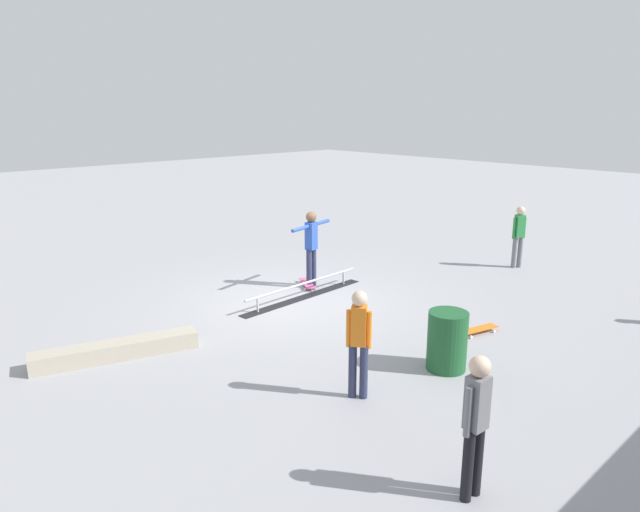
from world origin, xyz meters
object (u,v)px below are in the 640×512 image
object	(u,v)px
grind_rail	(304,291)
bystander_grey_shirt	(476,420)
loose_skateboard_orange	(478,329)
skateboard_main	(307,283)
trash_bin	(447,341)
skate_ledge	(116,350)
bystander_green_shirt	(519,233)
bystander_orange_shirt	(359,338)
skater_main	(311,244)

from	to	relation	value
grind_rail	bystander_grey_shirt	bearing A→B (deg)	60.72
loose_skateboard_orange	skateboard_main	bearing A→B (deg)	-70.21
skateboard_main	trash_bin	size ratio (longest dim) A/B	0.87
grind_rail	skateboard_main	size ratio (longest dim) A/B	4.13
skate_ledge	bystander_green_shirt	world-z (taller)	bystander_green_shirt
trash_bin	bystander_orange_shirt	bearing A→B (deg)	-11.03
grind_rail	bystander_green_shirt	bearing A→B (deg)	158.00
skater_main	bystander_orange_shirt	size ratio (longest dim) A/B	1.10
trash_bin	loose_skateboard_orange	bearing A→B (deg)	-165.18
bystander_orange_shirt	bystander_grey_shirt	bearing A→B (deg)	126.82
skater_main	loose_skateboard_orange	bearing A→B (deg)	81.79
skate_ledge	trash_bin	distance (m)	5.20
skate_ledge	loose_skateboard_orange	xyz separation A→B (m)	(-5.12, 3.39, -0.06)
bystander_grey_shirt	loose_skateboard_orange	bearing A→B (deg)	-145.49
skate_ledge	bystander_green_shirt	xyz separation A→B (m)	(-9.57, 1.71, 0.73)
skate_ledge	skateboard_main	world-z (taller)	skate_ledge
loose_skateboard_orange	skate_ledge	bearing A→B (deg)	-19.41
bystander_orange_shirt	loose_skateboard_orange	bearing A→B (deg)	-124.34
bystander_green_shirt	bystander_grey_shirt	distance (m)	9.27
trash_bin	bystander_grey_shirt	bearing A→B (deg)	39.46
skateboard_main	grind_rail	bearing A→B (deg)	160.85
skate_ledge	bystander_grey_shirt	size ratio (longest dim) A/B	1.62
bystander_grey_shirt	trash_bin	bearing A→B (deg)	-136.76
grind_rail	loose_skateboard_orange	bearing A→B (deg)	102.32
bystander_green_shirt	loose_skateboard_orange	size ratio (longest dim) A/B	1.87
loose_skateboard_orange	trash_bin	world-z (taller)	trash_bin
grind_rail	bystander_grey_shirt	distance (m)	6.64
skater_main	bystander_grey_shirt	distance (m)	7.29
bystander_green_shirt	skateboard_main	bearing A→B (deg)	-175.41
skate_ledge	loose_skateboard_orange	size ratio (longest dim) A/B	3.09
skater_main	trash_bin	xyz separation A→B (m)	(1.27, 4.45, -0.53)
skate_ledge	bystander_grey_shirt	distance (m)	5.89
bystander_green_shirt	loose_skateboard_orange	distance (m)	4.83
bystander_green_shirt	trash_bin	world-z (taller)	bystander_green_shirt
bystander_grey_shirt	trash_bin	distance (m)	3.02
skate_ledge	skater_main	bearing A→B (deg)	-172.46
bystander_green_shirt	bystander_grey_shirt	bearing A→B (deg)	-123.47
skate_ledge	skater_main	world-z (taller)	skater_main
skateboard_main	bystander_orange_shirt	xyz separation A→B (m)	(2.83, 4.19, 0.80)
grind_rail	skate_ledge	size ratio (longest dim) A/B	1.30
skateboard_main	trash_bin	world-z (taller)	trash_bin
grind_rail	skateboard_main	distance (m)	0.76
bystander_grey_shirt	loose_skateboard_orange	xyz separation A→B (m)	(-3.91, -2.32, -0.81)
bystander_orange_shirt	loose_skateboard_orange	world-z (taller)	bystander_orange_shirt
bystander_grey_shirt	skater_main	bearing A→B (deg)	-115.62
grind_rail	trash_bin	bearing A→B (deg)	78.19
trash_bin	bystander_green_shirt	bearing A→B (deg)	-160.81
skate_ledge	bystander_green_shirt	size ratio (longest dim) A/B	1.65
skateboard_main	loose_skateboard_orange	distance (m)	4.11
bystander_grey_shirt	trash_bin	size ratio (longest dim) A/B	1.72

